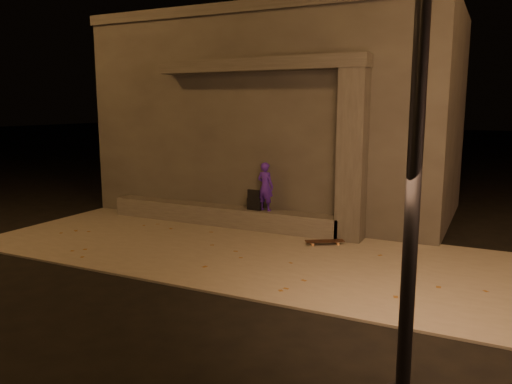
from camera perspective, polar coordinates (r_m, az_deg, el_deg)
The scene contains 9 objects.
ground at distance 8.39m, azimuth -8.02°, elevation -10.34°, with size 120.00×120.00×0.00m, color black.
sidewalk at distance 10.01m, azimuth -1.57°, elevation -6.77°, with size 11.00×4.40×0.04m, color #6A655E.
building at distance 14.10m, azimuth 3.30°, elevation 8.68°, with size 9.00×5.10×5.22m.
ledge at distance 12.14m, azimuth -4.03°, elevation -2.65°, with size 6.00×0.55×0.45m, color #494642.
column at distance 10.67m, azimuth 10.96°, elevation 4.05°, with size 0.55×0.55×3.60m, color #373432.
canopy at distance 11.47m, azimuth 0.35°, elevation 14.31°, with size 5.00×0.70×0.28m, color #373432.
skateboarder at distance 11.45m, azimuth 1.08°, elevation 0.63°, with size 0.41×0.27×1.12m, color #3E1AA9.
backpack at distance 11.63m, azimuth -0.07°, elevation -1.21°, with size 0.35×0.24×0.48m.
skateboard at distance 10.46m, azimuth 7.86°, elevation -5.61°, with size 0.78×0.60×0.09m.
Camera 1 is at (4.46, -6.50, 2.87)m, focal length 35.00 mm.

